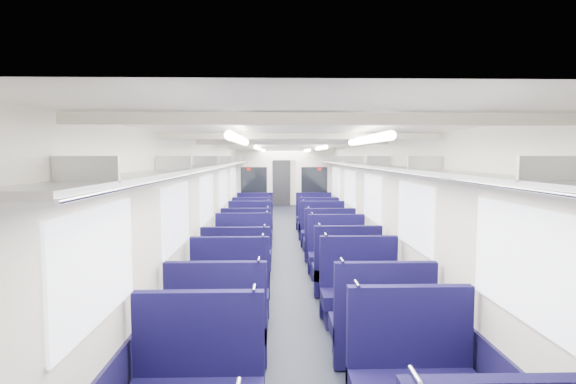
{
  "coord_description": "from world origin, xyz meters",
  "views": [
    {
      "loc": [
        -0.24,
        -10.36,
        2.12
      ],
      "look_at": [
        0.08,
        1.31,
        1.18
      ],
      "focal_mm": 28.04,
      "sensor_mm": 36.0,
      "label": 1
    }
  ],
  "objects_px": {
    "seat_8": "(236,275)",
    "seat_19": "(314,219)",
    "seat_16": "(253,226)",
    "seat_9": "(346,273)",
    "end_door": "(281,182)",
    "seat_14": "(250,234)",
    "seat_6": "(229,297)",
    "seat_12": "(247,244)",
    "seat_18": "(255,220)",
    "seat_11": "(337,257)",
    "bulkhead": "(284,187)",
    "seat_5": "(381,331)",
    "seat_15": "(323,234)",
    "seat_17": "(318,226)",
    "seat_10": "(243,255)",
    "seat_7": "(360,296)",
    "seat_13": "(329,244)",
    "seat_4": "(218,330)"
  },
  "relations": [
    {
      "from": "seat_11",
      "to": "seat_14",
      "type": "relative_size",
      "value": 1.0
    },
    {
      "from": "bulkhead",
      "to": "seat_11",
      "type": "relative_size",
      "value": 2.5
    },
    {
      "from": "seat_16",
      "to": "seat_17",
      "type": "height_order",
      "value": "same"
    },
    {
      "from": "end_door",
      "to": "seat_14",
      "type": "height_order",
      "value": "end_door"
    },
    {
      "from": "seat_8",
      "to": "seat_9",
      "type": "height_order",
      "value": "same"
    },
    {
      "from": "seat_6",
      "to": "seat_9",
      "type": "bearing_deg",
      "value": 34.57
    },
    {
      "from": "seat_7",
      "to": "seat_12",
      "type": "height_order",
      "value": "same"
    },
    {
      "from": "seat_7",
      "to": "seat_17",
      "type": "relative_size",
      "value": 1.0
    },
    {
      "from": "seat_7",
      "to": "seat_11",
      "type": "bearing_deg",
      "value": 90.0
    },
    {
      "from": "seat_12",
      "to": "seat_19",
      "type": "bearing_deg",
      "value": 64.77
    },
    {
      "from": "seat_11",
      "to": "seat_18",
      "type": "bearing_deg",
      "value": 109.26
    },
    {
      "from": "seat_12",
      "to": "seat_18",
      "type": "xyz_separation_m",
      "value": [
        0.0,
        3.49,
        0.0
      ]
    },
    {
      "from": "seat_17",
      "to": "seat_19",
      "type": "height_order",
      "value": "same"
    },
    {
      "from": "seat_8",
      "to": "seat_10",
      "type": "xyz_separation_m",
      "value": [
        0.0,
        1.33,
        0.0
      ]
    },
    {
      "from": "seat_16",
      "to": "seat_14",
      "type": "bearing_deg",
      "value": -90.0
    },
    {
      "from": "seat_11",
      "to": "seat_12",
      "type": "xyz_separation_m",
      "value": [
        -1.66,
        1.27,
        0.0
      ]
    },
    {
      "from": "seat_12",
      "to": "seat_15",
      "type": "distance_m",
      "value": 1.99
    },
    {
      "from": "end_door",
      "to": "seat_18",
      "type": "xyz_separation_m",
      "value": [
        -0.83,
        -6.82,
        -0.66
      ]
    },
    {
      "from": "seat_12",
      "to": "seat_16",
      "type": "bearing_deg",
      "value": 90.0
    },
    {
      "from": "end_door",
      "to": "seat_19",
      "type": "xyz_separation_m",
      "value": [
        0.83,
        -6.78,
        -0.66
      ]
    },
    {
      "from": "end_door",
      "to": "seat_17",
      "type": "bearing_deg",
      "value": -84.11
    },
    {
      "from": "end_door",
      "to": "seat_5",
      "type": "bearing_deg",
      "value": -86.81
    },
    {
      "from": "end_door",
      "to": "seat_17",
      "type": "height_order",
      "value": "end_door"
    },
    {
      "from": "seat_18",
      "to": "seat_19",
      "type": "relative_size",
      "value": 1.0
    },
    {
      "from": "seat_17",
      "to": "seat_11",
      "type": "bearing_deg",
      "value": -90.0
    },
    {
      "from": "seat_8",
      "to": "seat_19",
      "type": "height_order",
      "value": "same"
    },
    {
      "from": "seat_11",
      "to": "seat_19",
      "type": "relative_size",
      "value": 1.0
    },
    {
      "from": "seat_6",
      "to": "seat_16",
      "type": "distance_m",
      "value": 5.77
    },
    {
      "from": "seat_18",
      "to": "seat_12",
      "type": "bearing_deg",
      "value": -90.0
    },
    {
      "from": "seat_13",
      "to": "seat_14",
      "type": "xyz_separation_m",
      "value": [
        -1.66,
        1.22,
        0.0
      ]
    },
    {
      "from": "seat_9",
      "to": "end_door",
      "type": "bearing_deg",
      "value": 93.77
    },
    {
      "from": "seat_4",
      "to": "seat_5",
      "type": "distance_m",
      "value": 1.66
    },
    {
      "from": "seat_9",
      "to": "seat_14",
      "type": "bearing_deg",
      "value": 115.77
    },
    {
      "from": "seat_6",
      "to": "seat_12",
      "type": "relative_size",
      "value": 1.0
    },
    {
      "from": "seat_16",
      "to": "seat_9",
      "type": "bearing_deg",
      "value": -70.25
    },
    {
      "from": "seat_12",
      "to": "seat_7",
      "type": "bearing_deg",
      "value": -64.18
    },
    {
      "from": "bulkhead",
      "to": "seat_19",
      "type": "height_order",
      "value": "bulkhead"
    },
    {
      "from": "seat_14",
      "to": "seat_13",
      "type": "bearing_deg",
      "value": -36.26
    },
    {
      "from": "seat_18",
      "to": "seat_8",
      "type": "bearing_deg",
      "value": -90.0
    },
    {
      "from": "seat_4",
      "to": "seat_14",
      "type": "relative_size",
      "value": 1.0
    },
    {
      "from": "bulkhead",
      "to": "seat_16",
      "type": "xyz_separation_m",
      "value": [
        -0.83,
        -1.72,
        -0.89
      ]
    },
    {
      "from": "seat_9",
      "to": "seat_12",
      "type": "relative_size",
      "value": 1.0
    },
    {
      "from": "seat_6",
      "to": "seat_18",
      "type": "relative_size",
      "value": 1.0
    },
    {
      "from": "seat_10",
      "to": "seat_19",
      "type": "height_order",
      "value": "same"
    },
    {
      "from": "seat_15",
      "to": "seat_10",
      "type": "bearing_deg",
      "value": -127.78
    },
    {
      "from": "seat_17",
      "to": "seat_4",
      "type": "bearing_deg",
      "value": -103.76
    },
    {
      "from": "seat_12",
      "to": "seat_18",
      "type": "bearing_deg",
      "value": 90.0
    },
    {
      "from": "seat_5",
      "to": "seat_11",
      "type": "relative_size",
      "value": 1.0
    },
    {
      "from": "seat_7",
      "to": "seat_17",
      "type": "height_order",
      "value": "same"
    },
    {
      "from": "seat_5",
      "to": "seat_9",
      "type": "distance_m",
      "value": 2.27
    }
  ]
}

